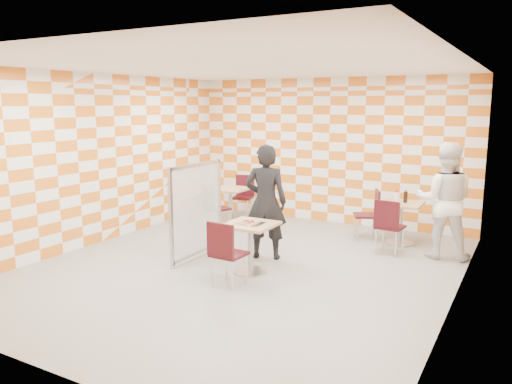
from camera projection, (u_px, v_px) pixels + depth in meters
The scene contains 15 objects.
room_shell at pixel (261, 166), 7.86m from camera, with size 7.00×7.00×7.00m.
main_table at pixel (250, 239), 7.32m from camera, with size 0.70×0.70×0.75m.
second_table at pixel (401, 216), 8.85m from camera, with size 0.70×0.70×0.75m.
empty_table at pixel (230, 199), 10.37m from camera, with size 0.70×0.70×0.75m.
chair_main_front at pixel (225, 249), 6.70m from camera, with size 0.44×0.45×0.92m.
chair_second_front at pixel (388, 223), 8.21m from camera, with size 0.46×0.47×0.92m.
chair_second_side at pixel (371, 211), 9.13m from camera, with size 0.56×0.56×0.92m.
chair_empty_near at pixel (213, 204), 9.68m from camera, with size 0.56×0.56×0.92m.
chair_empty_far at pixel (244, 193), 10.95m from camera, with size 0.51×0.51×0.92m.
partition at pixel (197, 210), 8.01m from camera, with size 0.08×1.38×1.55m.
man_dark at pixel (266, 202), 7.96m from camera, with size 0.67×0.44×1.85m, color black.
man_white at pixel (444, 201), 8.00m from camera, with size 0.91×0.71×1.88m, color white.
pizza_on_foil at pixel (250, 222), 7.27m from camera, with size 0.40×0.40×0.04m.
sport_bottle at pixel (397, 196), 8.92m from camera, with size 0.06×0.06×0.20m.
soda_bottle at pixel (405, 197), 8.78m from camera, with size 0.07×0.07×0.23m.
Camera 1 is at (3.74, -6.31, 2.48)m, focal length 35.00 mm.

